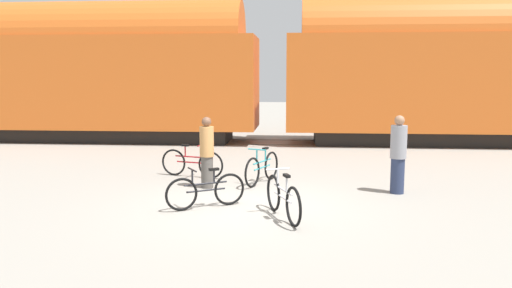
% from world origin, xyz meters
% --- Properties ---
extents(ground_plane, '(80.00, 80.00, 0.00)m').
position_xyz_m(ground_plane, '(0.00, 0.00, 0.00)').
color(ground_plane, gray).
extents(freight_train, '(28.35, 2.89, 5.47)m').
position_xyz_m(freight_train, '(0.00, 9.61, 2.89)').
color(freight_train, black).
rests_on(freight_train, ground_plane).
extents(rail_near, '(40.35, 0.07, 0.01)m').
position_xyz_m(rail_near, '(0.00, 8.90, 0.01)').
color(rail_near, '#4C4238').
rests_on(rail_near, ground_plane).
extents(rail_far, '(40.35, 0.07, 0.01)m').
position_xyz_m(rail_far, '(0.00, 10.33, 0.01)').
color(rail_far, '#4C4238').
rests_on(rail_far, ground_plane).
extents(bicycle_teal, '(0.71, 1.61, 0.88)m').
position_xyz_m(bicycle_teal, '(0.17, 2.07, 0.38)').
color(bicycle_teal, black).
rests_on(bicycle_teal, ground_plane).
extents(bicycle_black, '(1.44, 0.90, 0.81)m').
position_xyz_m(bicycle_black, '(-0.77, -0.29, 0.35)').
color(bicycle_black, black).
rests_on(bicycle_black, ground_plane).
extents(bicycle_maroon, '(1.71, 0.58, 0.86)m').
position_xyz_m(bicycle_maroon, '(-1.69, 2.69, 0.37)').
color(bicycle_maroon, black).
rests_on(bicycle_maroon, ground_plane).
extents(bicycle_silver, '(0.70, 1.68, 0.88)m').
position_xyz_m(bicycle_silver, '(0.76, -0.88, 0.37)').
color(bicycle_silver, black).
rests_on(bicycle_silver, ground_plane).
extents(person_in_grey, '(0.35, 0.35, 1.73)m').
position_xyz_m(person_in_grey, '(3.23, 1.30, 0.87)').
color(person_in_grey, '#283351').
rests_on(person_in_grey, ground_plane).
extents(person_in_tan, '(0.33, 0.33, 1.66)m').
position_xyz_m(person_in_tan, '(-1.07, 1.48, 0.83)').
color(person_in_tan, '#514C47').
rests_on(person_in_tan, ground_plane).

